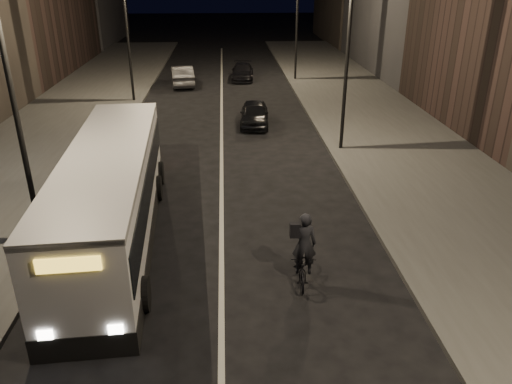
{
  "coord_description": "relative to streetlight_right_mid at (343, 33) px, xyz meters",
  "views": [
    {
      "loc": [
        0.23,
        -9.94,
        7.91
      ],
      "look_at": [
        1.12,
        4.22,
        1.5
      ],
      "focal_mm": 35.0,
      "sensor_mm": 36.0,
      "label": 1
    }
  ],
  "objects": [
    {
      "name": "sidewalk_right",
      "position": [
        3.17,
        2.0,
        -5.28
      ],
      "size": [
        7.0,
        70.0,
        0.16
      ],
      "primitive_type": "cube",
      "color": "#383836",
      "rests_on": "ground"
    },
    {
      "name": "car_mid",
      "position": [
        -8.18,
        14.87,
        -4.64
      ],
      "size": [
        2.08,
        4.53,
        1.44
      ],
      "primitive_type": "imported",
      "rotation": [
        0.0,
        0.0,
        3.27
      ],
      "color": "#323335",
      "rests_on": "ground"
    },
    {
      "name": "ground",
      "position": [
        -5.33,
        -12.0,
        -5.36
      ],
      "size": [
        180.0,
        180.0,
        0.0
      ],
      "primitive_type": "plane",
      "color": "black",
      "rests_on": "ground"
    },
    {
      "name": "car_far",
      "position": [
        -3.72,
        16.69,
        -4.78
      ],
      "size": [
        1.88,
        4.12,
        1.17
      ],
      "primitive_type": "imported",
      "rotation": [
        0.0,
        0.0,
        -0.06
      ],
      "color": "black",
      "rests_on": "ground"
    },
    {
      "name": "city_bus",
      "position": [
        -8.67,
        -7.72,
        -3.74
      ],
      "size": [
        3.13,
        11.17,
        2.98
      ],
      "rotation": [
        0.0,
        0.0,
        0.06
      ],
      "color": "silver",
      "rests_on": "ground"
    },
    {
      "name": "streetlight_right_mid",
      "position": [
        0.0,
        0.0,
        0.0
      ],
      "size": [
        1.2,
        0.44,
        8.12
      ],
      "color": "black",
      "rests_on": "sidewalk_right"
    },
    {
      "name": "car_near",
      "position": [
        -3.53,
        4.47,
        -4.72
      ],
      "size": [
        1.78,
        3.85,
        1.28
      ],
      "primitive_type": "imported",
      "rotation": [
        0.0,
        0.0,
        -0.07
      ],
      "color": "black",
      "rests_on": "ground"
    },
    {
      "name": "streetlight_right_far",
      "position": [
        0.0,
        16.0,
        0.0
      ],
      "size": [
        1.2,
        0.44,
        8.12
      ],
      "color": "black",
      "rests_on": "sidewalk_right"
    },
    {
      "name": "cyclist_on_bicycle",
      "position": [
        -3.12,
        -10.49,
        -4.64
      ],
      "size": [
        0.81,
        1.92,
        2.15
      ],
      "rotation": [
        0.0,
        0.0,
        -0.09
      ],
      "color": "black",
      "rests_on": "ground"
    },
    {
      "name": "streetlight_left_near",
      "position": [
        -10.66,
        -8.0,
        0.0
      ],
      "size": [
        1.2,
        0.44,
        8.12
      ],
      "color": "black",
      "rests_on": "sidewalk_left"
    },
    {
      "name": "sidewalk_left",
      "position": [
        -13.83,
        2.0,
        -5.28
      ],
      "size": [
        7.0,
        70.0,
        0.16
      ],
      "primitive_type": "cube",
      "color": "#383836",
      "rests_on": "ground"
    },
    {
      "name": "streetlight_left_far",
      "position": [
        -10.66,
        10.0,
        0.0
      ],
      "size": [
        1.2,
        0.44,
        8.12
      ],
      "color": "black",
      "rests_on": "sidewalk_left"
    }
  ]
}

